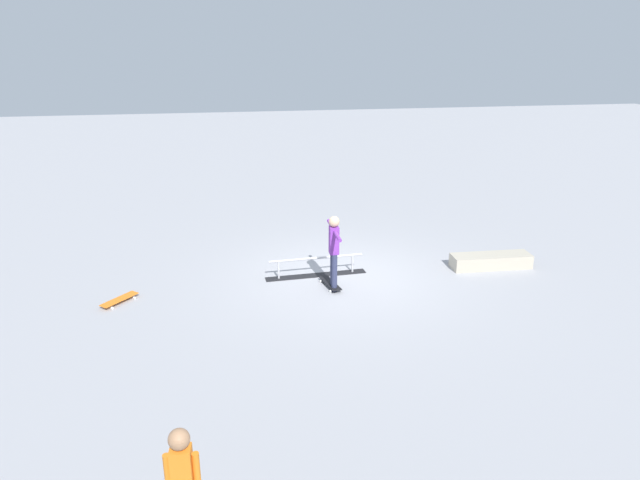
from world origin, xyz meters
TOP-DOWN VIEW (x-y plane):
  - ground_plane at (0.00, 0.00)m, footprint 60.00×60.00m
  - grind_rail at (0.59, -0.23)m, footprint 2.24×0.36m
  - skate_ledge at (-3.39, -0.01)m, footprint 1.82×0.56m
  - skater_main at (0.36, 0.57)m, footprint 0.22×1.28m
  - skateboard_main at (0.40, 0.41)m, footprint 0.38×0.82m
  - loose_skateboard_orange at (4.63, 0.47)m, footprint 0.68×0.73m

SIDE VIEW (x-z plane):
  - ground_plane at x=0.00m, z-range 0.00..0.00m
  - skateboard_main at x=0.40m, z-range 0.03..0.12m
  - loose_skateboard_orange at x=4.63m, z-range 0.03..0.12m
  - skate_ledge at x=-3.39m, z-range 0.00..0.31m
  - grind_rail at x=0.59m, z-range -0.03..0.41m
  - skater_main at x=0.36m, z-range 0.13..1.71m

